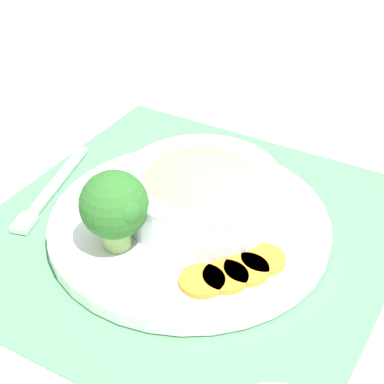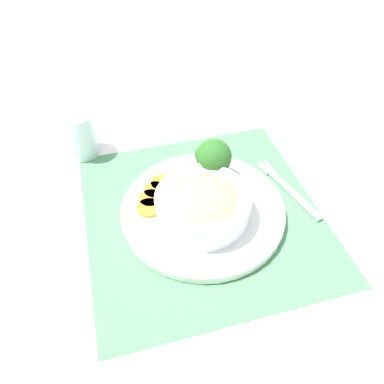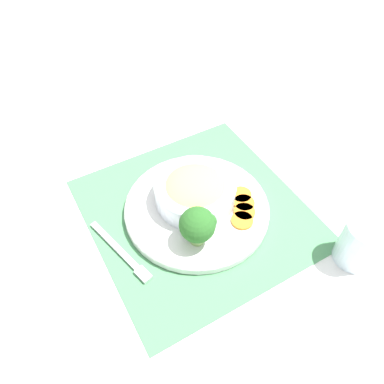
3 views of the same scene
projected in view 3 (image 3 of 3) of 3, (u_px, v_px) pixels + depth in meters
ground_plane at (197, 212)px, 0.82m from camera, size 4.00×4.00×0.00m
placemat at (197, 211)px, 0.82m from camera, size 0.48×0.49×0.00m
plate at (197, 208)px, 0.81m from camera, size 0.31×0.31×0.02m
bowl at (195, 190)px, 0.79m from camera, size 0.17×0.17×0.06m
broccoli_floret at (198, 225)px, 0.71m from camera, size 0.07×0.07×0.09m
carrot_slice_near at (242, 221)px, 0.77m from camera, size 0.05×0.05×0.01m
carrot_slice_middle at (244, 212)px, 0.79m from camera, size 0.05×0.05×0.01m
carrot_slice_far at (244, 203)px, 0.80m from camera, size 0.05×0.05×0.01m
carrot_slice_extra at (241, 195)px, 0.82m from camera, size 0.05×0.05×0.01m
water_glass at (359, 245)px, 0.71m from camera, size 0.08×0.08×0.10m
fork at (125, 256)px, 0.74m from camera, size 0.05×0.18×0.01m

